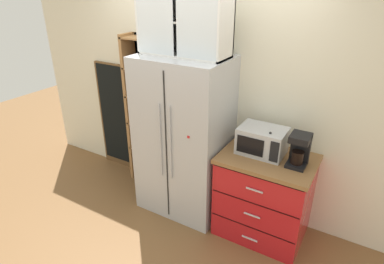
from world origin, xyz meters
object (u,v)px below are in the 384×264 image
at_px(coffee_maker, 299,149).
at_px(mug_navy, 267,156).
at_px(refrigerator, 184,137).
at_px(chalkboard_menu, 117,117).
at_px(microwave, 262,141).
at_px(bottle_amber, 269,147).

bearing_deg(coffee_maker, mug_navy, -163.72).
xyz_separation_m(coffee_maker, mug_navy, (-0.27, -0.08, -0.11)).
relative_size(coffee_maker, mug_navy, 2.83).
bearing_deg(coffee_maker, refrigerator, -178.76).
distance_m(mug_navy, chalkboard_menu, 2.24).
bearing_deg(coffee_maker, microwave, 173.35).
xyz_separation_m(mug_navy, chalkboard_menu, (-2.20, 0.36, -0.21)).
xyz_separation_m(refrigerator, microwave, (0.84, 0.07, 0.15)).
bearing_deg(refrigerator, bottle_amber, -0.30).
distance_m(refrigerator, coffee_maker, 1.22).
xyz_separation_m(bottle_amber, chalkboard_menu, (-2.20, 0.31, -0.28)).
relative_size(mug_navy, bottle_amber, 0.40).
bearing_deg(mug_navy, microwave, 128.00).
bearing_deg(microwave, coffee_maker, -6.65).
bearing_deg(coffee_maker, chalkboard_menu, 173.44).
xyz_separation_m(microwave, chalkboard_menu, (-2.11, 0.24, -0.29)).
bearing_deg(bottle_amber, refrigerator, 179.70).
distance_m(mug_navy, bottle_amber, 0.09).
xyz_separation_m(mug_navy, bottle_amber, (-0.00, 0.05, 0.07)).
bearing_deg(refrigerator, mug_navy, -3.16).
xyz_separation_m(coffee_maker, bottle_amber, (-0.27, -0.03, -0.04)).
distance_m(refrigerator, chalkboard_menu, 1.31).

